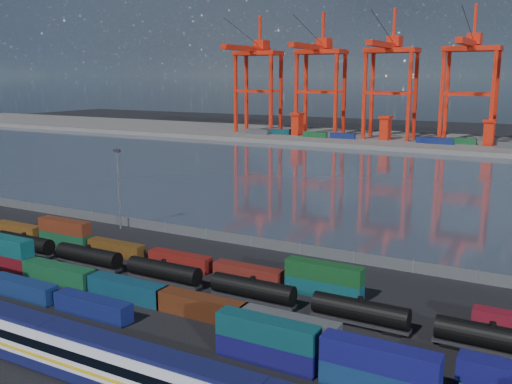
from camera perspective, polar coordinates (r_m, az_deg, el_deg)
The scene contains 13 objects.
ground at distance 84.75m, azimuth -9.99°, elevation -10.23°, with size 700.00×700.00×0.00m, color black.
harbor_water at distance 176.04m, azimuth 11.86°, elevation 1.09°, with size 700.00×700.00×0.00m, color #323C49.
far_quay at distance 277.11m, azimuth 18.32°, elevation 4.70°, with size 700.00×70.00×2.00m, color #514F4C.
passenger_train at distance 58.92m, azimuth -11.08°, elevation -17.53°, with size 77.98×3.21×5.50m.
container_row_south at distance 77.49m, azimuth -14.54°, elevation -10.85°, with size 139.60×2.43×5.18m.
container_row_mid at distance 86.15m, azimuth -14.43°, elevation -8.86°, with size 141.45×2.64×5.62m.
container_row_north at distance 95.07m, azimuth -7.30°, elevation -6.63°, with size 140.37×2.33×4.97m.
tanker_string at distance 84.19m, azimuth -4.97°, elevation -8.80°, with size 121.33×2.76×3.94m.
waterfront_fence at distance 106.36m, azimuth -0.52°, elevation -4.94°, with size 160.12×0.12×2.20m.
yard_light_mast at distance 120.13m, azimuth -13.58°, elevation 0.72°, with size 1.60×0.40×16.60m.
gantry_cranes at distance 270.52m, azimuth 16.96°, elevation 12.44°, with size 198.68×45.47×61.58m.
quay_containers at distance 264.98m, azimuth 15.42°, elevation 5.09°, with size 172.58×10.99×2.60m.
straddle_carriers at distance 267.14m, azimuth 17.48°, elevation 5.99°, with size 140.00×7.00×11.10m.
Camera 1 is at (50.03, -60.88, 31.18)m, focal length 40.00 mm.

